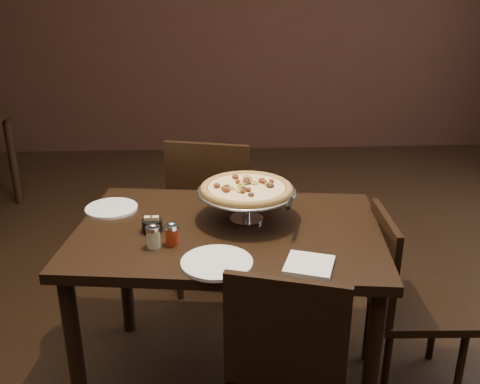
{
  "coord_description": "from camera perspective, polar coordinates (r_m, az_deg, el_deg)",
  "views": [
    {
      "loc": [
        -0.07,
        -1.98,
        1.68
      ],
      "look_at": [
        0.03,
        -0.0,
        0.89
      ],
      "focal_mm": 40.0,
      "sensor_mm": 36.0,
      "label": 1
    }
  ],
  "objects": [
    {
      "name": "parmesan_shaker",
      "position": [
        2.0,
        -9.23,
        -4.67
      ],
      "size": [
        0.05,
        0.05,
        0.09
      ],
      "color": "beige",
      "rests_on": "dining_table"
    },
    {
      "name": "plate_left",
      "position": [
        2.37,
        -13.55,
        -1.69
      ],
      "size": [
        0.22,
        0.22,
        0.01
      ],
      "primitive_type": "cylinder",
      "color": "white",
      "rests_on": "dining_table"
    },
    {
      "name": "dining_table",
      "position": [
        2.18,
        -1.25,
        -6.23
      ],
      "size": [
        1.3,
        0.95,
        0.76
      ],
      "rotation": [
        0.0,
        0.0,
        -0.12
      ],
      "color": "black",
      "rests_on": "ground"
    },
    {
      "name": "chair_far",
      "position": [
        2.91,
        -2.83,
        -2.09
      ],
      "size": [
        0.52,
        0.52,
        0.93
      ],
      "rotation": [
        0.0,
        0.0,
        2.9
      ],
      "color": "black",
      "rests_on": "ground"
    },
    {
      "name": "chair_side",
      "position": [
        2.39,
        17.02,
        -10.56
      ],
      "size": [
        0.39,
        0.39,
        0.81
      ],
      "rotation": [
        0.0,
        0.0,
        1.53
      ],
      "color": "black",
      "rests_on": "ground"
    },
    {
      "name": "pizza_stand",
      "position": [
        2.16,
        0.7,
        0.31
      ],
      "size": [
        0.4,
        0.4,
        0.17
      ],
      "color": "#B6B6BD",
      "rests_on": "dining_table"
    },
    {
      "name": "plate_near",
      "position": [
        1.88,
        -2.49,
        -7.53
      ],
      "size": [
        0.25,
        0.25,
        0.01
      ],
      "primitive_type": "cylinder",
      "color": "white",
      "rests_on": "dining_table"
    },
    {
      "name": "serving_spatula",
      "position": [
        2.03,
        5.34,
        -1.28
      ],
      "size": [
        0.12,
        0.12,
        0.02
      ],
      "rotation": [
        0.0,
        0.0,
        -0.28
      ],
      "color": "#B6B6BD",
      "rests_on": "pizza_stand"
    },
    {
      "name": "pepper_flake_shaker",
      "position": [
        2.01,
        -7.28,
        -4.46
      ],
      "size": [
        0.05,
        0.05,
        0.09
      ],
      "color": "maroon",
      "rests_on": "dining_table"
    },
    {
      "name": "room",
      "position": [
        2.03,
        0.79,
        13.87
      ],
      "size": [
        6.04,
        7.04,
        2.84
      ],
      "color": "black",
      "rests_on": "ground"
    },
    {
      "name": "packet_caddy",
      "position": [
        2.13,
        -9.35,
        -3.5
      ],
      "size": [
        0.08,
        0.08,
        0.06
      ],
      "rotation": [
        0.0,
        0.0,
        -0.03
      ],
      "color": "black",
      "rests_on": "dining_table"
    },
    {
      "name": "napkin_stack",
      "position": [
        1.87,
        7.39,
        -7.76
      ],
      "size": [
        0.2,
        0.2,
        0.02
      ],
      "primitive_type": "cube",
      "rotation": [
        0.0,
        0.0,
        -0.34
      ],
      "color": "white",
      "rests_on": "dining_table"
    }
  ]
}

